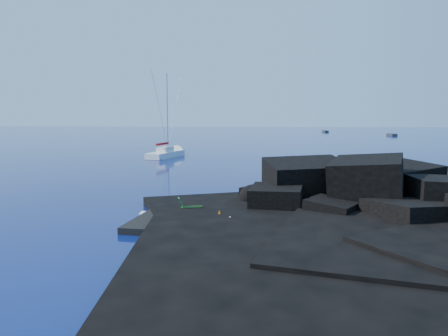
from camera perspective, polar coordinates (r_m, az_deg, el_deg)
The scene contains 11 objects.
ground at distance 24.59m, azimuth -12.09°, elevation -7.25°, with size 400.00×400.00×0.00m, color #04093F.
headland at distance 27.05m, azimuth 17.55°, elevation -6.13°, with size 24.00×24.00×3.60m, color black, non-canonical shape.
beach at distance 24.15m, azimuth -1.40°, elevation -7.36°, with size 8.50×6.00×0.70m, color black.
surf_foam at distance 28.46m, azimuth 0.66°, elevation -5.16°, with size 10.00×8.00×0.06m, color white, non-canonical shape.
sailboat at distance 62.68m, azimuth -7.50°, elevation 1.42°, with size 2.38×11.34×11.89m, color white, non-canonical shape.
deck_chair at distance 25.52m, azimuth -4.22°, elevation -4.69°, with size 1.40×0.61×0.96m, color #19712B, non-canonical shape.
towel at distance 23.28m, azimuth -0.35°, elevation -6.94°, with size 2.16×1.02×0.06m, color silver.
sunbather at distance 23.24m, azimuth -0.35°, elevation -6.57°, with size 1.89×0.46×0.25m, color tan, non-canonical shape.
marker_cone at distance 23.84m, azimuth -0.57°, elevation -6.06°, with size 0.33×0.33×0.50m, color #D25A0B.
distant_boat_a at distance 157.76m, azimuth 13.09°, elevation 4.59°, with size 1.38×4.42×0.59m, color #292A2F.
distant_boat_b at distance 135.37m, azimuth 21.06°, elevation 3.95°, with size 1.48×4.75×0.63m, color #2B2C31.
Camera 1 is at (7.22, -22.74, 5.96)m, focal length 35.00 mm.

